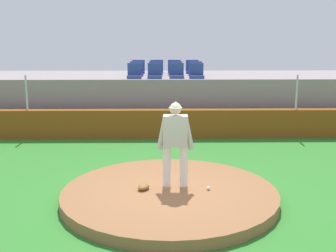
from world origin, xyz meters
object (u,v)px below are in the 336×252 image
object	(u,v)px
stadium_chair_5	(156,71)
stadium_chair_7	(195,71)
stadium_chair_0	(135,74)
stadium_chair_8	(138,69)
stadium_chair_3	(197,73)
stadium_chair_9	(157,69)
stadium_chair_2	(177,73)
stadium_chair_6	(175,71)
baseball	(208,188)
stadium_chair_1	(155,73)
stadium_chair_4	(137,71)
fielding_glove	(144,187)
pitcher	(175,138)
stadium_chair_11	(192,69)
stadium_chair_10	(174,69)

from	to	relation	value
stadium_chair_5	stadium_chair_7	xyz separation A→B (m)	(1.42, -0.03, 0.00)
stadium_chair_0	stadium_chair_8	distance (m)	1.81
stadium_chair_3	stadium_chair_9	distance (m)	2.28
stadium_chair_3	stadium_chair_2	bearing A→B (deg)	-2.72
stadium_chair_6	stadium_chair_7	xyz separation A→B (m)	(0.72, -0.02, 0.00)
stadium_chair_3	stadium_chair_5	bearing A→B (deg)	-33.81
stadium_chair_8	stadium_chair_9	world-z (taller)	same
baseball	stadium_chair_1	world-z (taller)	stadium_chair_1
stadium_chair_6	stadium_chair_4	bearing A→B (deg)	1.11
fielding_glove	stadium_chair_3	distance (m)	6.83
pitcher	stadium_chair_8	distance (m)	8.16
baseball	stadium_chair_7	world-z (taller)	stadium_chair_7
fielding_glove	stadium_chair_3	world-z (taller)	stadium_chair_3
stadium_chair_2	stadium_chair_4	xyz separation A→B (m)	(-1.40, 0.86, 0.00)
stadium_chair_2	stadium_chair_5	size ratio (longest dim) A/B	1.00
pitcher	baseball	world-z (taller)	pitcher
stadium_chair_6	stadium_chair_0	bearing A→B (deg)	33.34
stadium_chair_2	stadium_chair_6	bearing A→B (deg)	-88.92
stadium_chair_4	stadium_chair_8	size ratio (longest dim) A/B	1.00
stadium_chair_7	stadium_chair_8	size ratio (longest dim) A/B	1.00
stadium_chair_11	stadium_chair_6	bearing A→B (deg)	52.52
stadium_chair_3	stadium_chair_6	world-z (taller)	same
baseball	stadium_chair_10	size ratio (longest dim) A/B	0.15
stadium_chair_10	stadium_chair_6	bearing A→B (deg)	90.57
fielding_glove	stadium_chair_1	xyz separation A→B (m)	(0.14, 6.42, 1.67)
baseball	stadium_chair_3	xyz separation A→B (m)	(0.27, 6.47, 1.69)
stadium_chair_11	stadium_chair_0	bearing A→B (deg)	40.92
stadium_chair_1	stadium_chair_5	bearing A→B (deg)	-91.44
stadium_chair_8	stadium_chair_2	bearing A→B (deg)	128.16
stadium_chair_0	stadium_chair_6	bearing A→B (deg)	-146.66
stadium_chair_3	stadium_chair_0	bearing A→B (deg)	0.15
stadium_chair_5	stadium_chair_10	distance (m)	1.14
stadium_chair_5	stadium_chair_6	size ratio (longest dim) A/B	1.00
stadium_chair_6	stadium_chair_8	size ratio (longest dim) A/B	1.00
stadium_chair_4	stadium_chair_10	bearing A→B (deg)	-145.70
stadium_chair_8	stadium_chair_11	size ratio (longest dim) A/B	1.00
pitcher	fielding_glove	distance (m)	1.16
pitcher	stadium_chair_8	bearing A→B (deg)	101.49
stadium_chair_5	baseball	bearing A→B (deg)	98.60
stadium_chair_0	stadium_chair_3	distance (m)	2.10
fielding_glove	stadium_chair_8	xyz separation A→B (m)	(-0.51, 8.24, 1.67)
stadium_chair_1	stadium_chair_11	size ratio (longest dim) A/B	1.00
stadium_chair_0	stadium_chair_7	world-z (taller)	same
stadium_chair_7	baseball	bearing A→B (deg)	87.66
stadium_chair_6	stadium_chair_7	bearing A→B (deg)	178.59
stadium_chair_5	stadium_chair_11	bearing A→B (deg)	-147.64
baseball	stadium_chair_3	distance (m)	6.69
stadium_chair_0	stadium_chair_11	world-z (taller)	same
stadium_chair_1	stadium_chair_11	distance (m)	2.29
baseball	stadium_chair_4	bearing A→B (deg)	103.77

